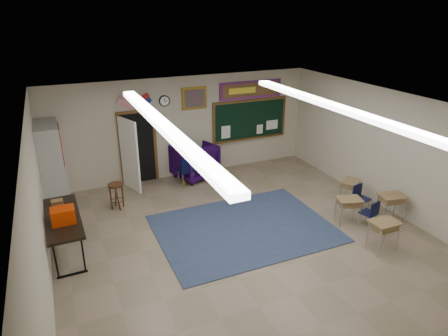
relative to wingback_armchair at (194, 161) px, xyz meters
name	(u,v)px	position (x,y,z in m)	size (l,w,h in m)	color
floor	(252,248)	(-0.18, -4.15, -0.52)	(9.00, 9.00, 0.00)	#86735D
back_wall	(184,127)	(-0.18, 0.35, 0.98)	(8.00, 0.04, 3.00)	#C1B39C
left_wall	(39,226)	(-4.18, -4.15, 0.98)	(0.04, 9.00, 3.00)	#C1B39C
right_wall	(402,157)	(3.82, -4.15, 0.98)	(0.04, 9.00, 3.00)	#C1B39C
ceiling	(257,112)	(-0.18, -4.15, 2.48)	(8.00, 9.00, 0.04)	silver
area_rug	(244,228)	(0.02, -3.35, -0.51)	(4.00, 3.00, 0.02)	#323F5F
fluorescent_strips	(257,115)	(-0.18, -4.15, 2.42)	(3.86, 6.00, 0.10)	white
doorway	(136,150)	(-1.68, 0.20, 0.53)	(1.10, 0.89, 2.16)	black
chalkboard	(250,121)	(2.02, 0.31, 0.94)	(2.55, 0.14, 1.30)	brown
bulletin_board	(251,90)	(2.02, 0.32, 1.93)	(2.10, 0.05, 0.55)	red
framed_art_print	(194,98)	(0.17, 0.32, 1.83)	(0.75, 0.05, 0.65)	olive
wall_clock	(164,101)	(-0.73, 0.32, 1.83)	(0.32, 0.05, 0.32)	black
wall_flags	(134,99)	(-1.58, 0.29, 1.96)	(1.16, 0.06, 0.70)	red
storage_cabinet	(53,166)	(-3.89, -0.30, 0.57)	(0.59, 1.25, 2.20)	#AAAAA5
wingback_armchair	(194,161)	(0.00, 0.00, 0.00)	(1.12, 1.15, 1.05)	#1C0534
student_chair_reading	(186,171)	(-0.43, -0.45, -0.08)	(0.44, 0.44, 0.89)	black
student_chair_desk_a	(368,214)	(2.71, -4.44, -0.17)	(0.35, 0.35, 0.70)	black
student_chair_desk_b	(361,199)	(3.06, -3.81, -0.16)	(0.36, 0.36, 0.72)	black
student_desk_front_left	(348,210)	(2.36, -4.14, -0.14)	(0.66, 0.57, 0.68)	olive
student_desk_front_right	(349,191)	(3.13, -3.27, -0.17)	(0.66, 0.61, 0.64)	olive
student_desk_back_left	(383,234)	(2.29, -5.32, -0.13)	(0.59, 0.45, 0.70)	olive
student_desk_back_right	(391,207)	(3.36, -4.46, -0.13)	(0.67, 0.55, 0.71)	olive
folding_table	(65,233)	(-3.83, -2.68, -0.06)	(0.72, 2.05, 1.16)	black
wooden_stool	(117,196)	(-2.51, -1.12, -0.17)	(0.39, 0.39, 0.69)	#542E19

